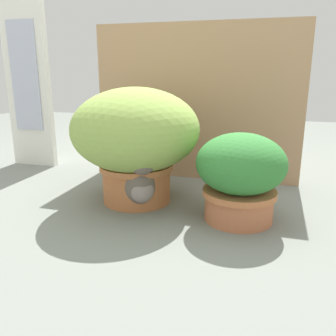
% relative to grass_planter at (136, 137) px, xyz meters
% --- Properties ---
extents(ground_plane, '(6.00, 6.00, 0.00)m').
position_rel_grass_planter_xyz_m(ground_plane, '(0.03, -0.02, -0.30)').
color(ground_plane, slate).
extents(cardboard_backdrop, '(1.11, 0.03, 0.82)m').
position_rel_grass_planter_xyz_m(cardboard_backdrop, '(0.18, 0.43, 0.11)').
color(cardboard_backdrop, tan).
rests_on(cardboard_backdrop, ground).
extents(window_panel_white, '(0.29, 0.05, 0.99)m').
position_rel_grass_planter_xyz_m(window_panel_white, '(-0.85, 0.43, 0.20)').
color(window_panel_white, white).
rests_on(window_panel_white, ground).
extents(grass_planter, '(0.56, 0.56, 0.51)m').
position_rel_grass_planter_xyz_m(grass_planter, '(0.00, 0.00, 0.00)').
color(grass_planter, '#BD6E3F').
rests_on(grass_planter, ground).
extents(leafy_planter, '(0.35, 0.35, 0.35)m').
position_rel_grass_planter_xyz_m(leafy_planter, '(0.47, -0.09, -0.11)').
color(leafy_planter, '#BF6D47').
rests_on(leafy_planter, ground).
extents(cat, '(0.29, 0.37, 0.32)m').
position_rel_grass_planter_xyz_m(cat, '(0.03, -0.06, -0.18)').
color(cat, '#695E54').
rests_on(cat, ground).
extents(mushroom_ornament_pink, '(0.08, 0.08, 0.10)m').
position_rel_grass_planter_xyz_m(mushroom_ornament_pink, '(-0.06, -0.06, -0.23)').
color(mushroom_ornament_pink, silver).
rests_on(mushroom_ornament_pink, ground).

